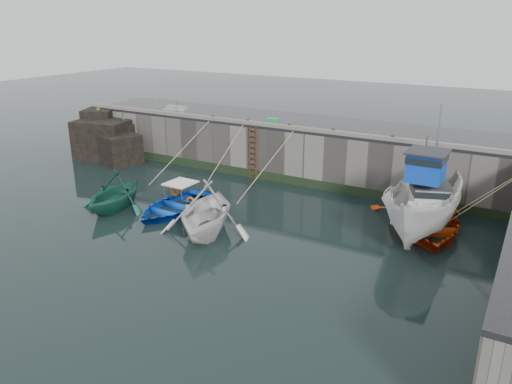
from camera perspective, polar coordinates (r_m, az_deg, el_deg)
The scene contains 23 objects.
ground at distance 21.07m, azimuth -9.39°, elevation -6.31°, with size 120.00×120.00×0.00m, color black.
quay_back at distance 30.64m, azimuth 5.33°, elevation 4.98°, with size 30.00×5.00×3.00m, color slate.
road_back at distance 30.29m, azimuth 5.42°, elevation 7.88°, with size 30.00×5.00×0.16m, color black.
kerb_back at distance 28.18m, azimuth 3.40°, elevation 7.45°, with size 30.00×0.30×0.20m, color slate.
algae_back at distance 28.78m, azimuth 3.11°, elevation 1.51°, with size 30.00×0.08×0.50m, color black.
algae_right at distance 19.14m, azimuth 25.75°, elevation -10.03°, with size 0.08×15.00×0.50m, color black.
rock_outcrop at distance 35.45m, azimuth -16.55°, elevation 5.82°, with size 5.85×4.24×3.41m.
ladder at distance 29.29m, azimuth -0.38°, elevation 4.58°, with size 0.51×0.08×3.20m.
boat_near_white at distance 26.00m, azimuth -15.69°, elevation -1.76°, with size 3.64×4.22×2.22m, color #175040.
boat_near_white_rope at distance 29.58m, azimuth -8.65°, elevation 1.30°, with size 0.04×5.91×3.10m, color tan, non-canonical shape.
boat_near_blue at distance 25.02m, azimuth -9.22°, elevation -2.10°, with size 3.49×4.89×1.01m, color #0C44C0.
boat_near_blue_rope at distance 28.46m, azimuth -3.48°, elevation 0.77°, with size 0.04×4.86×3.10m, color tan, non-canonical shape.
boat_near_blacktrim at distance 22.41m, azimuth -5.64°, elevation -4.52°, with size 4.31×4.99×2.63m, color silver.
boat_near_blacktrim_rope at distance 26.51m, azimuth 0.90°, elevation -0.61°, with size 0.04×6.04×3.10m, color tan, non-canonical shape.
boat_far_white at distance 23.10m, azimuth 18.68°, elevation -1.51°, with size 2.85×7.51×5.90m.
boat_far_orange at distance 23.92m, azimuth 18.57°, elevation -2.80°, with size 6.68×7.73×4.34m.
fish_crate at distance 29.69m, azimuth 1.93°, elevation 8.16°, with size 0.66×0.39×0.28m, color green.
railing at distance 33.78m, azimuth -9.27°, elevation 9.37°, with size 1.60×1.05×1.00m.
bollard_a at distance 30.77m, azimuth -4.94°, elevation 8.49°, with size 0.18×0.18×0.28m, color #3F1E0F.
bollard_b at distance 29.44m, azimuth -0.90°, elevation 8.07°, with size 0.18×0.18×0.28m, color #3F1E0F.
bollard_c at distance 28.17m, azimuth 3.86°, elevation 7.52°, with size 0.18×0.18×0.28m, color #3F1E0F.
bollard_d at distance 27.15m, azimuth 8.82°, elevation 6.90°, with size 0.18×0.18×0.28m, color #3F1E0F.
bollard_e at distance 26.20m, azimuth 15.36°, elevation 5.99°, with size 0.18×0.18×0.28m, color #3F1E0F.
Camera 1 is at (12.34, -14.53, 8.98)m, focal length 35.00 mm.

